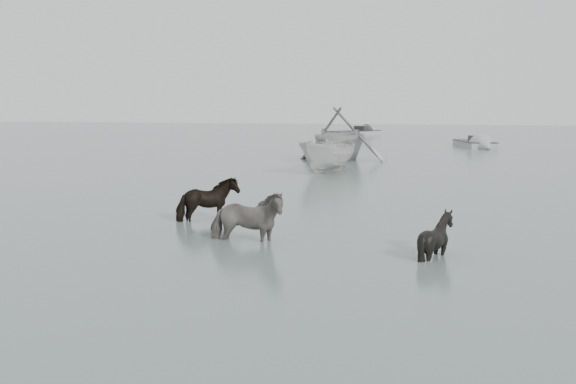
{
  "coord_description": "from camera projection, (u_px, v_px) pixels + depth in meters",
  "views": [
    {
      "loc": [
        3.08,
        -14.91,
        3.0
      ],
      "look_at": [
        0.08,
        0.16,
        1.0
      ],
      "focal_mm": 45.0,
      "sensor_mm": 36.0,
      "label": 1
    }
  ],
  "objects": [
    {
      "name": "skiff_far",
      "position": [
        354.0,
        131.0,
        58.89
      ],
      "size": [
        5.41,
        6.31,
        0.75
      ],
      "primitive_type": null,
      "rotation": [
        0.0,
        0.0,
        0.91
      ],
      "color": "#9EA19E",
      "rests_on": "ground"
    },
    {
      "name": "skiff_mid",
      "position": [
        475.0,
        141.0,
        44.77
      ],
      "size": [
        2.94,
        5.82,
        0.75
      ],
      "primitive_type": null,
      "rotation": [
        0.0,
        0.0,
        -1.32
      ],
      "color": "gray",
      "rests_on": "ground"
    },
    {
      "name": "pony_pinto",
      "position": [
        246.0,
        208.0,
        15.14
      ],
      "size": [
        1.69,
        0.79,
        1.42
      ],
      "primitive_type": "imported",
      "rotation": [
        0.0,
        0.0,
        1.59
      ],
      "color": "black",
      "rests_on": "ground"
    },
    {
      "name": "ground",
      "position": [
        283.0,
        239.0,
        15.48
      ],
      "size": [
        140.0,
        140.0,
        0.0
      ],
      "primitive_type": "plane",
      "color": "slate",
      "rests_on": "ground"
    },
    {
      "name": "pony_black",
      "position": [
        436.0,
        225.0,
        13.76
      ],
      "size": [
        1.39,
        1.33,
        1.21
      ],
      "primitive_type": "imported",
      "rotation": [
        0.0,
        0.0,
        1.98
      ],
      "color": "black",
      "rests_on": "ground"
    },
    {
      "name": "rowboat_trail",
      "position": [
        340.0,
        133.0,
        34.73
      ],
      "size": [
        5.5,
        6.04,
        2.72
      ],
      "primitive_type": "imported",
      "rotation": [
        0.0,
        0.0,
        2.92
      ],
      "color": "#A7AAA7",
      "rests_on": "ground"
    },
    {
      "name": "boat_small",
      "position": [
        328.0,
        154.0,
        29.47
      ],
      "size": [
        2.61,
        4.15,
        1.5
      ],
      "primitive_type": "imported",
      "rotation": [
        0.0,
        0.0,
        -0.32
      ],
      "color": "#B9BAB5",
      "rests_on": "ground"
    },
    {
      "name": "pony_dark",
      "position": [
        208.0,
        195.0,
        17.72
      ],
      "size": [
        1.55,
        1.63,
        1.28
      ],
      "primitive_type": "imported",
      "rotation": [
        0.0,
        0.0,
        1.1
      ],
      "color": "black",
      "rests_on": "ground"
    }
  ]
}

